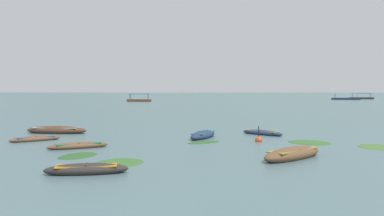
{
  "coord_description": "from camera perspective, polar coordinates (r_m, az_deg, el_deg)",
  "views": [
    {
      "loc": [
        2.77,
        -6.97,
        3.13
      ],
      "look_at": [
        -1.69,
        36.03,
        1.41
      ],
      "focal_mm": 39.48,
      "sensor_mm": 36.0,
      "label": 1
    }
  ],
  "objects": [
    {
      "name": "mountain_2",
      "position": [
        2157.46,
        5.5,
        9.99
      ],
      "size": [
        2253.83,
        2253.83,
        585.44
      ],
      "primitive_type": "cone",
      "color": "slate",
      "rests_on": "ground"
    },
    {
      "name": "mountain_1",
      "position": [
        2398.27,
        -12.68,
        8.68
      ],
      "size": [
        2082.71,
        2082.71,
        544.77
      ],
      "primitive_type": "cone",
      "color": "#4C5B56",
      "rests_on": "ground"
    },
    {
      "name": "weed_patch_5",
      "position": [
        21.25,
        -15.16,
        -6.27
      ],
      "size": [
        2.05,
        2.73,
        0.14
      ],
      "primitive_type": "ellipsoid",
      "rotation": [
        0.0,
        0.0,
        2.93
      ],
      "color": "#2D5628",
      "rests_on": "ground"
    },
    {
      "name": "weed_patch_3",
      "position": [
        25.79,
        1.61,
        -4.69
      ],
      "size": [
        2.51,
        2.41,
        0.14
      ],
      "primitive_type": "ellipsoid",
      "rotation": [
        0.0,
        0.0,
        0.73
      ],
      "color": "#2D5628",
      "rests_on": "ground"
    },
    {
      "name": "rowboat_7",
      "position": [
        30.85,
        9.48,
        -3.32
      ],
      "size": [
        3.21,
        3.05,
        0.43
      ],
      "color": "navy",
      "rests_on": "ground"
    },
    {
      "name": "weed_patch_0",
      "position": [
        25.86,
        23.63,
        -4.86
      ],
      "size": [
        2.05,
        2.78,
        0.14
      ],
      "primitive_type": "ellipsoid",
      "rotation": [
        0.0,
        0.0,
        3.11
      ],
      "color": "#477033",
      "rests_on": "ground"
    },
    {
      "name": "weed_patch_1",
      "position": [
        26.68,
        15.6,
        -4.54
      ],
      "size": [
        3.53,
        3.67,
        0.14
      ],
      "primitive_type": "ellipsoid",
      "rotation": [
        0.0,
        0.0,
        2.1
      ],
      "color": "#38662D",
      "rests_on": "ground"
    },
    {
      "name": "rowboat_3",
      "position": [
        16.69,
        -14.07,
        -8.05
      ],
      "size": [
        3.31,
        1.8,
        0.49
      ],
      "color": "#2D2826",
      "rests_on": "ground"
    },
    {
      "name": "ferry_1",
      "position": [
        178.3,
        21.91,
        1.26
      ],
      "size": [
        9.2,
        4.74,
        2.54
      ],
      "color": "#2D2826",
      "rests_on": "ground"
    },
    {
      "name": "rowboat_1",
      "position": [
        20.32,
        13.45,
        -6.05
      ],
      "size": [
        3.65,
        4.12,
        0.67
      ],
      "color": "brown",
      "rests_on": "ground"
    },
    {
      "name": "ferry_0",
      "position": [
        126.3,
        -7.16,
        1.05
      ],
      "size": [
        7.27,
        2.92,
        2.54
      ],
      "color": "brown",
      "rests_on": "ground"
    },
    {
      "name": "rowboat_5",
      "position": [
        28.41,
        1.5,
        -3.66
      ],
      "size": [
        2.01,
        4.05,
        0.6
      ],
      "color": "navy",
      "rests_on": "ground"
    },
    {
      "name": "mountain_3",
      "position": [
        2668.81,
        19.31,
        8.54
      ],
      "size": [
        2260.13,
        2260.13,
        599.84
      ],
      "primitive_type": "cone",
      "color": "slate",
      "rests_on": "ground"
    },
    {
      "name": "rowboat_4",
      "position": [
        33.12,
        -17.82,
        -2.88
      ],
      "size": [
        4.62,
        1.53,
        0.68
      ],
      "color": "#4C3323",
      "rests_on": "ground"
    },
    {
      "name": "ground_plane",
      "position": [
        1506.97,
        5.82,
        2.15
      ],
      "size": [
        6000.0,
        6000.0,
        0.0
      ],
      "primitive_type": "plane",
      "color": "slate"
    },
    {
      "name": "rowboat_6",
      "position": [
        28.44,
        -20.44,
        -3.92
      ],
      "size": [
        2.83,
        2.92,
        0.4
      ],
      "color": "brown",
      "rests_on": "ground"
    },
    {
      "name": "rowboat_2",
      "position": [
        24.13,
        -15.14,
        -4.93
      ],
      "size": [
        3.27,
        2.64,
        0.42
      ],
      "color": "brown",
      "rests_on": "ground"
    },
    {
      "name": "weed_patch_2",
      "position": [
        18.83,
        -9.85,
        -7.32
      ],
      "size": [
        2.36,
        2.68,
        0.14
      ],
      "primitive_type": "ellipsoid",
      "rotation": [
        0.0,
        0.0,
        1.47
      ],
      "color": "#38662D",
      "rests_on": "ground"
    },
    {
      "name": "ferry_2",
      "position": [
        162.73,
        20.08,
        1.2
      ],
      "size": [
        10.38,
        5.71,
        2.54
      ],
      "color": "navy",
      "rests_on": "ground"
    },
    {
      "name": "mooring_buoy",
      "position": [
        26.57,
        9.0,
        -4.28
      ],
      "size": [
        0.46,
        0.46,
        1.1
      ],
      "color": "#DB4C1E",
      "rests_on": "ground"
    }
  ]
}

